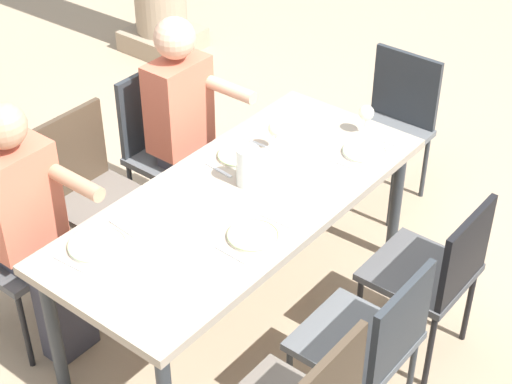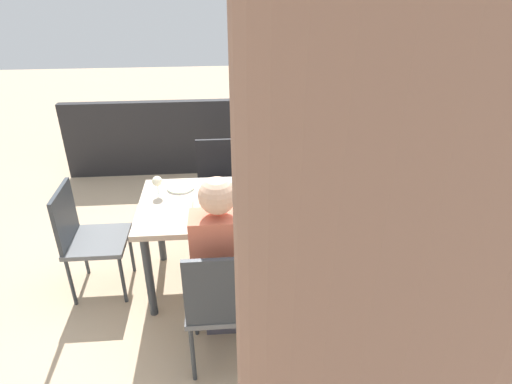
{
  "view_description": "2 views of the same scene",
  "coord_description": "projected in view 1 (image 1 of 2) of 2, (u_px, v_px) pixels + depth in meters",
  "views": [
    {
      "loc": [
        -2.33,
        -1.95,
        2.93
      ],
      "look_at": [
        -0.01,
        -0.09,
        0.81
      ],
      "focal_mm": 57.67,
      "sensor_mm": 36.0,
      "label": 1
    },
    {
      "loc": [
        0.32,
        2.87,
        2.37
      ],
      "look_at": [
        0.09,
        0.09,
        0.87
      ],
      "focal_mm": 30.96,
      "sensor_mm": 36.0,
      "label": 2
    }
  ],
  "objects": [
    {
      "name": "ground_plane",
      "position": [
        242.0,
        315.0,
        4.18
      ],
      "size": [
        16.0,
        16.0,
        0.0
      ],
      "primitive_type": "plane",
      "color": "tan"
    },
    {
      "name": "dining_table",
      "position": [
        241.0,
        209.0,
        3.78
      ],
      "size": [
        1.92,
        0.83,
        0.74
      ],
      "color": "tan",
      "rests_on": "ground"
    },
    {
      "name": "chair_west_north",
      "position": [
        11.0,
        237.0,
        3.86
      ],
      "size": [
        0.44,
        0.44,
        0.88
      ],
      "color": "#4F4F50",
      "rests_on": "ground"
    },
    {
      "name": "chair_mid_north",
      "position": [
        91.0,
        187.0,
        4.18
      ],
      "size": [
        0.44,
        0.44,
        0.91
      ],
      "color": "#6A6158",
      "rests_on": "ground"
    },
    {
      "name": "chair_mid_south",
      "position": [
        371.0,
        339.0,
        3.34
      ],
      "size": [
        0.44,
        0.44,
        0.86
      ],
      "color": "#5B5E61",
      "rests_on": "ground"
    },
    {
      "name": "chair_east_north",
      "position": [
        165.0,
        142.0,
        4.52
      ],
      "size": [
        0.44,
        0.44,
        0.93
      ],
      "color": "#5B5E61",
      "rests_on": "ground"
    },
    {
      "name": "chair_east_south",
      "position": [
        436.0,
        270.0,
        3.69
      ],
      "size": [
        0.44,
        0.44,
        0.87
      ],
      "color": "#4F4F50",
      "rests_on": "ground"
    },
    {
      "name": "chair_head_east",
      "position": [
        393.0,
        120.0,
        4.76
      ],
      "size": [
        0.44,
        0.44,
        0.89
      ],
      "color": "#5B5E61",
      "rests_on": "ground"
    },
    {
      "name": "diner_woman_green",
      "position": [
        189.0,
        127.0,
        4.33
      ],
      "size": [
        0.35,
        0.5,
        1.3
      ],
      "color": "#3F3F4C",
      "rests_on": "ground"
    },
    {
      "name": "diner_man_white",
      "position": [
        33.0,
        226.0,
        3.67
      ],
      "size": [
        0.35,
        0.49,
        1.28
      ],
      "color": "#3F3F4C",
      "rests_on": "ground"
    },
    {
      "name": "plate_0",
      "position": [
        97.0,
        245.0,
        3.45
      ],
      "size": [
        0.25,
        0.25,
        0.02
      ],
      "color": "white",
      "rests_on": "dining_table"
    },
    {
      "name": "fork_0",
      "position": [
        70.0,
        264.0,
        3.35
      ],
      "size": [
        0.03,
        0.17,
        0.01
      ],
      "primitive_type": "cube",
      "rotation": [
        0.0,
        0.0,
        0.08
      ],
      "color": "silver",
      "rests_on": "dining_table"
    },
    {
      "name": "spoon_0",
      "position": [
        123.0,
        229.0,
        3.54
      ],
      "size": [
        0.03,
        0.17,
        0.01
      ],
      "primitive_type": "cube",
      "rotation": [
        0.0,
        0.0,
        -0.08
      ],
      "color": "silver",
      "rests_on": "dining_table"
    },
    {
      "name": "plate_1",
      "position": [
        253.0,
        236.0,
        3.5
      ],
      "size": [
        0.22,
        0.22,
        0.02
      ],
      "color": "silver",
      "rests_on": "dining_table"
    },
    {
      "name": "fork_1",
      "position": [
        230.0,
        254.0,
        3.4
      ],
      "size": [
        0.02,
        0.17,
        0.01
      ],
      "primitive_type": "cube",
      "rotation": [
        0.0,
        0.0,
        -0.03
      ],
      "color": "silver",
      "rests_on": "dining_table"
    },
    {
      "name": "spoon_1",
      "position": [
        274.0,
        220.0,
        3.6
      ],
      "size": [
        0.02,
        0.17,
        0.01
      ],
      "primitive_type": "cube",
      "rotation": [
        0.0,
        0.0,
        0.05
      ],
      "color": "silver",
      "rests_on": "dining_table"
    },
    {
      "name": "plate_2",
      "position": [
        238.0,
        155.0,
        4.01
      ],
      "size": [
        0.21,
        0.21,
        0.02
      ],
      "color": "silver",
      "rests_on": "dining_table"
    },
    {
      "name": "wine_glass_2",
      "position": [
        276.0,
        129.0,
        4.0
      ],
      "size": [
        0.08,
        0.08,
        0.16
      ],
      "color": "white",
      "rests_on": "dining_table"
    },
    {
      "name": "fork_2",
      "position": [
        218.0,
        170.0,
        3.92
      ],
      "size": [
        0.03,
        0.17,
        0.01
      ],
      "primitive_type": "cube",
      "rotation": [
        0.0,
        0.0,
        -0.1
      ],
      "color": "silver",
      "rests_on": "dining_table"
    },
    {
      "name": "spoon_2",
      "position": [
        258.0,
        144.0,
        4.11
      ],
      "size": [
        0.02,
        0.17,
        0.01
      ],
      "primitive_type": "cube",
      "rotation": [
        0.0,
        0.0,
        0.04
      ],
      "color": "silver",
      "rests_on": "dining_table"
    },
    {
      "name": "plate_3",
      "position": [
        364.0,
        152.0,
        4.04
      ],
      "size": [
        0.22,
        0.22,
        0.02
      ],
      "color": "white",
      "rests_on": "dining_table"
    },
    {
      "name": "wine_glass_3",
      "position": [
        366.0,
        114.0,
        4.13
      ],
      "size": [
        0.08,
        0.08,
        0.16
      ],
      "color": "white",
      "rests_on": "dining_table"
    },
    {
      "name": "fork_3",
      "position": [
        348.0,
        166.0,
        3.95
      ],
      "size": [
        0.03,
        0.17,
        0.01
      ],
      "primitive_type": "cube",
      "rotation": [
        0.0,
        0.0,
        0.1
      ],
      "color": "silver",
      "rests_on": "dining_table"
    },
    {
      "name": "spoon_3",
      "position": [
        380.0,
        140.0,
        4.14
      ],
      "size": [
        0.02,
        0.17,
        0.01
      ],
      "primitive_type": "cube",
      "rotation": [
        0.0,
        0.0,
        0.04
      ],
      "color": "silver",
      "rests_on": "dining_table"
    },
    {
      "name": "water_pitcher",
      "position": [
        248.0,
        168.0,
        3.78
      ],
      "size": [
        0.11,
        0.11,
        0.19
      ],
      "color": "white",
      "rests_on": "dining_table"
    }
  ]
}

